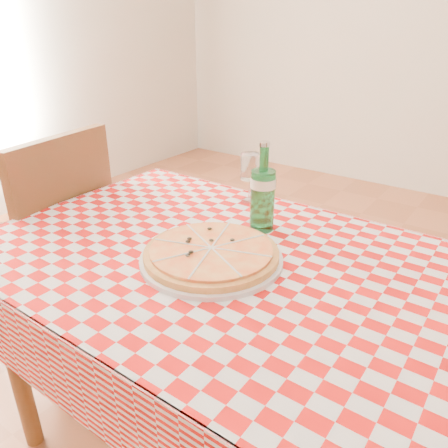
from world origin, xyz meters
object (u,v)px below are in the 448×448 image
(chair_far, at_px, (53,241))
(pizza_plate, at_px, (211,253))
(water_bottle, at_px, (263,187))
(dining_table, at_px, (217,285))
(wine_glass, at_px, (250,178))

(chair_far, xyz_separation_m, pizza_plate, (0.80, -0.04, 0.22))
(chair_far, relative_size, pizza_plate, 2.64)
(chair_far, distance_m, water_bottle, 0.89)
(dining_table, height_order, chair_far, chair_far)
(pizza_plate, relative_size, water_bottle, 1.40)
(dining_table, relative_size, water_bottle, 4.55)
(chair_far, height_order, water_bottle, water_bottle)
(water_bottle, bearing_deg, pizza_plate, -91.13)
(chair_far, xyz_separation_m, water_bottle, (0.80, 0.19, 0.33))
(dining_table, height_order, water_bottle, water_bottle)
(pizza_plate, xyz_separation_m, wine_glass, (-0.14, 0.40, 0.06))
(dining_table, relative_size, chair_far, 1.23)
(dining_table, bearing_deg, chair_far, 179.46)
(water_bottle, distance_m, wine_glass, 0.23)
(dining_table, bearing_deg, water_bottle, 85.89)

